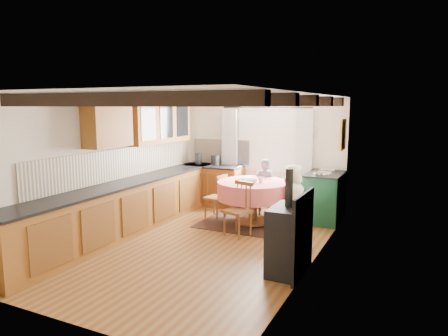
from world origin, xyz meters
The scene contains 40 objects.
floor centered at (0.00, 0.00, 0.00)m, with size 3.60×5.50×0.00m, color olive.
ceiling centered at (0.00, 0.00, 2.40)m, with size 3.60×5.50×0.00m, color white.
wall_back centered at (0.00, 2.75, 1.20)m, with size 3.60×0.00×2.40m, color silver.
wall_front centered at (0.00, -2.75, 1.20)m, with size 3.60×0.00×2.40m, color silver.
wall_left centered at (-1.80, 0.00, 1.20)m, with size 0.00×5.50×2.40m, color silver.
wall_right centered at (1.80, 0.00, 1.20)m, with size 0.00×5.50×2.40m, color silver.
beam_a centered at (0.00, -2.00, 2.31)m, with size 3.60×0.16×0.16m, color black.
beam_b centered at (0.00, -1.00, 2.31)m, with size 3.60×0.16×0.16m, color black.
beam_c centered at (0.00, 0.00, 2.31)m, with size 3.60×0.16×0.16m, color black.
beam_d centered at (0.00, 1.00, 2.31)m, with size 3.60×0.16×0.16m, color black.
beam_e centered at (0.00, 2.00, 2.31)m, with size 3.60×0.16×0.16m, color black.
splash_left centered at (-1.78, 0.30, 1.20)m, with size 0.02×4.50×0.55m, color beige.
splash_back centered at (-1.00, 2.73, 1.20)m, with size 1.40×0.02×0.55m, color beige.
base_cabinet_left centered at (-1.50, 0.00, 0.44)m, with size 0.60×5.30×0.88m, color brown.
base_cabinet_back centered at (-1.05, 2.45, 0.44)m, with size 1.30×0.60×0.88m, color brown.
worktop_left centered at (-1.48, 0.00, 0.90)m, with size 0.64×5.30×0.04m, color black.
worktop_back centered at (-1.05, 2.43, 0.90)m, with size 1.30×0.64×0.04m, color black.
wall_cabinet_glass centered at (-1.63, 1.20, 1.95)m, with size 0.34×1.80×0.90m, color brown.
wall_cabinet_solid centered at (-1.63, -0.30, 1.90)m, with size 0.34×0.90×0.70m, color brown.
window_frame centered at (0.10, 2.73, 1.60)m, with size 1.34×0.03×1.54m, color white.
window_pane centered at (0.10, 2.74, 1.60)m, with size 1.20×0.01×1.40m, color white.
curtain_left centered at (-0.75, 2.65, 1.10)m, with size 0.35×0.10×2.10m, color #A3A6A2.
curtain_right centered at (0.95, 2.65, 1.10)m, with size 0.35×0.10×2.10m, color #A3A6A2.
curtain_rod centered at (0.10, 2.65, 2.20)m, with size 0.03×0.03×2.00m, color black.
wall_picture centered at (1.77, 2.30, 1.70)m, with size 0.04×0.50×0.60m, color gold.
wall_plate centered at (1.05, 2.72, 1.70)m, with size 0.30×0.30×0.02m, color silver.
rug centered at (0.30, 1.45, 0.01)m, with size 1.91×1.49×0.01m, color black.
dining_table centered at (0.30, 1.45, 0.41)m, with size 1.36×1.36×0.82m, color #F35063, non-canonical shape.
chair_near centered at (0.34, 0.64, 0.48)m, with size 0.41×0.43×0.95m, color brown, non-canonical shape.
chair_left centered at (-0.54, 1.53, 0.44)m, with size 0.38×0.40×0.89m, color brown, non-canonical shape.
chair_right centered at (1.13, 1.45, 0.49)m, with size 0.42×0.44×0.99m, color brown, non-canonical shape.
aga_range centered at (1.47, 2.26, 0.49)m, with size 0.68×1.05×0.97m, color #114229, non-canonical shape.
cast_iron_stove centered at (1.58, -0.50, 0.71)m, with size 0.43×0.71×1.43m, color black, non-canonical shape.
child_far centered at (0.30, 2.09, 0.59)m, with size 0.43×0.28×1.18m, color slate.
child_right centered at (1.10, 1.40, 0.60)m, with size 0.59×0.38×1.21m, color #EEE3CA.
bowl_a centered at (0.07, 1.43, 0.84)m, with size 0.19×0.19×0.05m, color silver.
bowl_b centered at (0.32, 1.33, 0.85)m, with size 0.21×0.21×0.07m, color silver.
cup centered at (0.45, 1.44, 0.87)m, with size 0.11×0.11×0.10m, color silver.
canister_tall centered at (-1.42, 2.39, 1.05)m, with size 0.15×0.15×0.26m, color #262628.
canister_wide centered at (-1.03, 2.50, 1.03)m, with size 0.20×0.20×0.22m, color #262628.
Camera 1 is at (3.09, -5.60, 2.24)m, focal length 32.68 mm.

